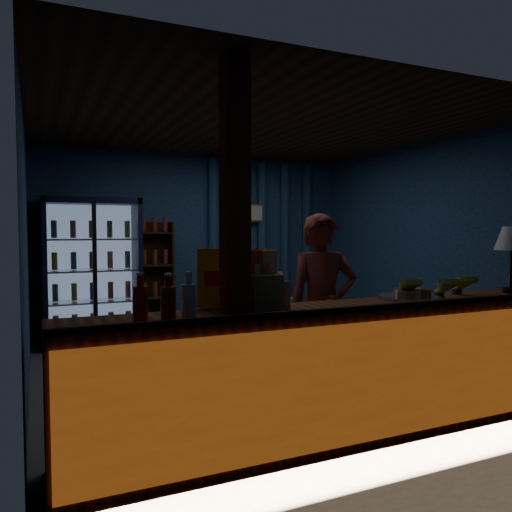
{
  "coord_description": "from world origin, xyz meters",
  "views": [
    {
      "loc": [
        -2.23,
        -4.88,
        1.49
      ],
      "look_at": [
        -0.14,
        -0.2,
        1.22
      ],
      "focal_mm": 35.0,
      "sensor_mm": 36.0,
      "label": 1
    }
  ],
  "objects_px": {
    "table_lamp": "(512,241)",
    "green_chair": "(266,315)",
    "shopkeeper": "(322,309)",
    "pastry_tray": "(409,296)"
  },
  "relations": [
    {
      "from": "shopkeeper",
      "to": "green_chair",
      "type": "distance_m",
      "value": 2.82
    },
    {
      "from": "pastry_tray",
      "to": "green_chair",
      "type": "bearing_deg",
      "value": 85.04
    },
    {
      "from": "table_lamp",
      "to": "shopkeeper",
      "type": "bearing_deg",
      "value": 157.58
    },
    {
      "from": "pastry_tray",
      "to": "table_lamp",
      "type": "xyz_separation_m",
      "value": [
        1.07,
        -0.05,
        0.42
      ]
    },
    {
      "from": "shopkeeper",
      "to": "table_lamp",
      "type": "distance_m",
      "value": 1.73
    },
    {
      "from": "pastry_tray",
      "to": "table_lamp",
      "type": "distance_m",
      "value": 1.15
    },
    {
      "from": "green_chair",
      "to": "table_lamp",
      "type": "distance_m",
      "value": 3.57
    },
    {
      "from": "pastry_tray",
      "to": "table_lamp",
      "type": "bearing_deg",
      "value": -2.65
    },
    {
      "from": "green_chair",
      "to": "pastry_tray",
      "type": "height_order",
      "value": "pastry_tray"
    },
    {
      "from": "table_lamp",
      "to": "green_chair",
      "type": "bearing_deg",
      "value": 103.39
    }
  ]
}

